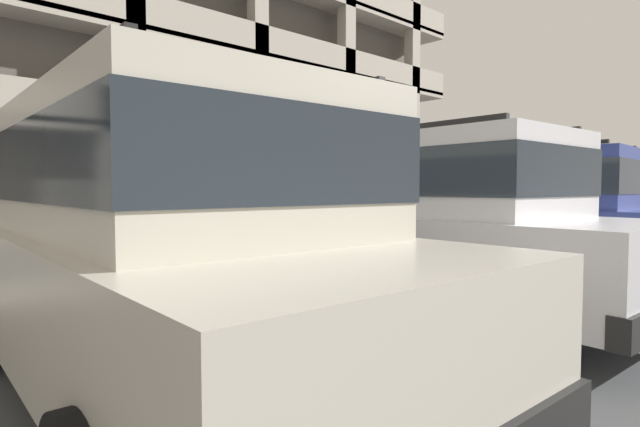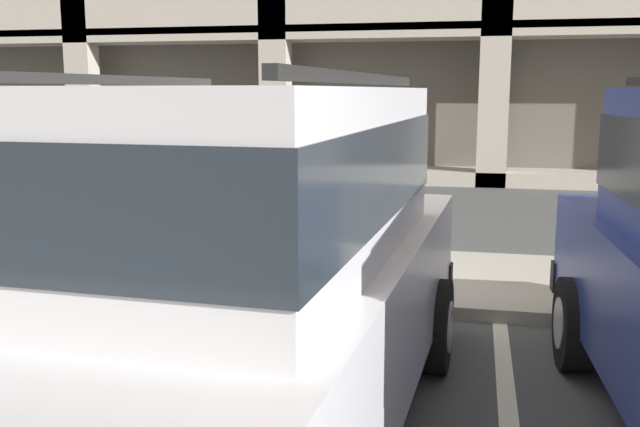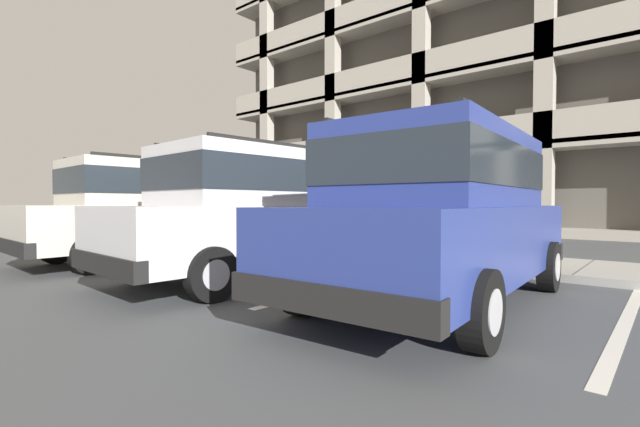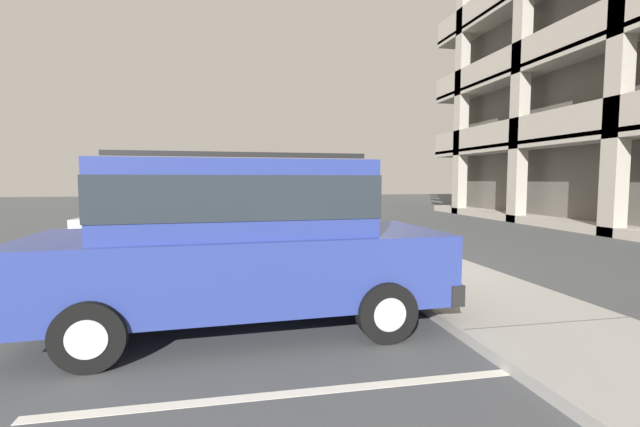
% 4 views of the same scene
% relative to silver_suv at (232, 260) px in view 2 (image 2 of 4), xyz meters
% --- Properties ---
extents(ground_plane, '(80.00, 80.00, 0.10)m').
position_rel_silver_suv_xyz_m(ground_plane, '(-0.13, 2.37, -1.14)').
color(ground_plane, '#444749').
extents(sidewalk, '(40.00, 2.20, 0.12)m').
position_rel_silver_suv_xyz_m(sidewalk, '(-0.13, 3.67, -1.03)').
color(sidewalk, '#9E9B93').
rests_on(sidewalk, ground_plane).
extents(parking_stall_lines, '(12.87, 4.80, 0.01)m').
position_rel_silver_suv_xyz_m(parking_stall_lines, '(1.47, 0.97, -1.08)').
color(parking_stall_lines, silver).
rests_on(parking_stall_lines, ground_plane).
extents(silver_suv, '(2.19, 4.87, 2.03)m').
position_rel_silver_suv_xyz_m(silver_suv, '(0.00, 0.00, 0.00)').
color(silver_suv, silver).
rests_on(silver_suv, ground_plane).
extents(parking_meter_near, '(0.35, 0.12, 1.44)m').
position_rel_silver_suv_xyz_m(parking_meter_near, '(0.08, 2.72, 0.11)').
color(parking_meter_near, '#595B60').
rests_on(parking_meter_near, sidewalk).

